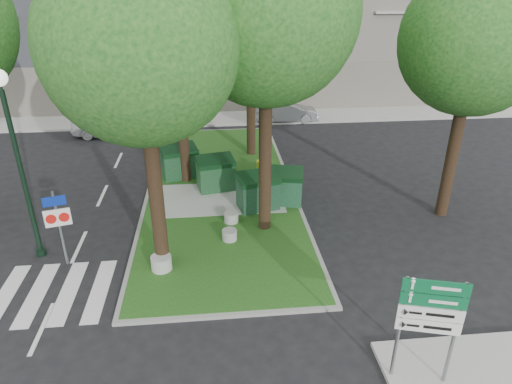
{
  "coord_description": "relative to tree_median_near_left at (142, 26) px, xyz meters",
  "views": [
    {
      "loc": [
        0.23,
        -9.86,
        8.57
      ],
      "look_at": [
        1.59,
        3.58,
        2.0
      ],
      "focal_mm": 32.0,
      "sensor_mm": 36.0,
      "label": 1
    }
  ],
  "objects": [
    {
      "name": "ground",
      "position": [
        1.41,
        -2.56,
        -7.32
      ],
      "size": [
        120.0,
        120.0,
        0.0
      ],
      "primitive_type": "plane",
      "color": "black",
      "rests_on": "ground"
    },
    {
      "name": "tree_median_near_left",
      "position": [
        0.0,
        0.0,
        0.0
      ],
      "size": [
        5.2,
        5.2,
        10.53
      ],
      "color": "black",
      "rests_on": "ground"
    },
    {
      "name": "litter_bin",
      "position": [
        3.81,
        6.84,
        -6.89
      ],
      "size": [
        0.35,
        0.35,
        0.62
      ],
      "primitive_type": "cylinder",
      "color": "yellow",
      "rests_on": "median_island"
    },
    {
      "name": "dumpster_c",
      "position": [
        3.33,
        3.49,
        -6.5
      ],
      "size": [
        1.76,
        1.41,
        1.45
      ],
      "rotation": [
        0.0,
        0.0,
        0.23
      ],
      "color": "#0E311C",
      "rests_on": "median_island"
    },
    {
      "name": "median_island",
      "position": [
        1.91,
        5.44,
        -7.26
      ],
      "size": [
        6.0,
        16.0,
        0.12
      ],
      "primitive_type": "cube",
      "color": "#1A4E16",
      "rests_on": "ground"
    },
    {
      "name": "directional_sign",
      "position": [
        6.11,
        -5.23,
        -5.38
      ],
      "size": [
        1.33,
        0.41,
        2.74
      ],
      "rotation": [
        0.0,
        0.0,
        -0.27
      ],
      "color": "slate",
      "rests_on": "sidewalk_corner"
    },
    {
      "name": "building_sidewalk",
      "position": [
        1.41,
        15.94,
        -7.26
      ],
      "size": [
        42.0,
        3.0,
        0.12
      ],
      "primitive_type": "cube",
      "color": "#999993",
      "rests_on": "ground"
    },
    {
      "name": "median_kerb",
      "position": [
        1.91,
        5.44,
        -7.27
      ],
      "size": [
        6.3,
        16.3,
        0.1
      ],
      "primitive_type": "cube",
      "color": "gray",
      "rests_on": "ground"
    },
    {
      "name": "bollard_right",
      "position": [
        2.1,
        1.19,
        -7.01
      ],
      "size": [
        0.52,
        0.52,
        0.37
      ],
      "primitive_type": "cylinder",
      "color": "gray",
      "rests_on": "median_island"
    },
    {
      "name": "car_silver",
      "position": [
        6.34,
        15.05,
        -6.68
      ],
      "size": [
        3.92,
        1.47,
        1.28
      ],
      "primitive_type": "imported",
      "rotation": [
        0.0,
        0.0,
        1.54
      ],
      "color": "gray",
      "rests_on": "ground"
    },
    {
      "name": "tree_median_mid",
      "position": [
        0.5,
        6.5,
        -0.34
      ],
      "size": [
        4.8,
        4.8,
        9.99
      ],
      "color": "black",
      "rests_on": "ground"
    },
    {
      "name": "traffic_sign_pole",
      "position": [
        -3.21,
        0.44,
        -5.65
      ],
      "size": [
        0.77,
        0.24,
        2.6
      ],
      "rotation": [
        0.0,
        0.0,
        0.25
      ],
      "color": "slate",
      "rests_on": "ground"
    },
    {
      "name": "dumpster_b",
      "position": [
        1.73,
        5.39,
        -6.5
      ],
      "size": [
        1.75,
        1.39,
        1.45
      ],
      "rotation": [
        0.0,
        0.0,
        0.21
      ],
      "color": "#113D1B",
      "rests_on": "median_island"
    },
    {
      "name": "car_white",
      "position": [
        -4.01,
        13.29,
        -6.57
      ],
      "size": [
        4.56,
        2.29,
        1.49
      ],
      "primitive_type": "imported",
      "rotation": [
        0.0,
        0.0,
        1.44
      ],
      "color": "silver",
      "rests_on": "ground"
    },
    {
      "name": "bollard_mid",
      "position": [
        2.22,
        2.44,
        -7.01
      ],
      "size": [
        0.53,
        0.53,
        0.38
      ],
      "primitive_type": "cylinder",
      "color": "#989994",
      "rests_on": "median_island"
    },
    {
      "name": "dumpster_a",
      "position": [
        0.13,
        6.84,
        -6.49
      ],
      "size": [
        1.84,
        1.52,
        1.48
      ],
      "rotation": [
        0.0,
        0.0,
        0.29
      ],
      "color": "#0F391A",
      "rests_on": "median_island"
    },
    {
      "name": "bollard_left",
      "position": [
        -0.11,
        -0.34,
        -6.97
      ],
      "size": [
        0.64,
        0.64,
        0.46
      ],
      "primitive_type": "cylinder",
      "color": "#A3A29E",
      "rests_on": "median_island"
    },
    {
      "name": "street_lamp",
      "position": [
        -4.21,
        1.05,
        -3.46
      ],
      "size": [
        0.49,
        0.49,
        6.13
      ],
      "color": "black",
      "rests_on": "ground"
    },
    {
      "name": "zebra_crossing",
      "position": [
        -2.34,
        -1.06,
        -7.31
      ],
      "size": [
        5.0,
        3.0,
        0.01
      ],
      "primitive_type": "cube",
      "color": "silver",
      "rests_on": "ground"
    },
    {
      "name": "dumpster_d",
      "position": [
        4.41,
        3.87,
        -6.52
      ],
      "size": [
        1.7,
        1.35,
        1.41
      ],
      "rotation": [
        0.0,
        0.0,
        -0.21
      ],
      "color": "#134025",
      "rests_on": "median_island"
    },
    {
      "name": "tree_street_right",
      "position": [
        10.5,
        2.5,
        -0.33
      ],
      "size": [
        5.0,
        5.0,
        10.06
      ],
      "color": "black",
      "rests_on": "ground"
    }
  ]
}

